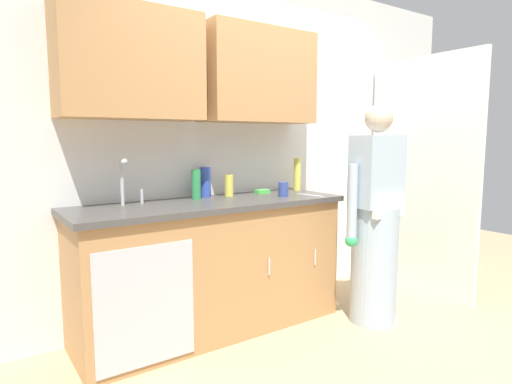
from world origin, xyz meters
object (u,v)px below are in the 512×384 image
object	(u,v)px
sponge	(262,192)
bottle_dish_liquid	(196,184)
sink	(136,210)
bottle_cleaner_spray	(297,174)
bottle_water_tall	(205,182)
person_at_sink	(375,232)
cup_by_sink	(283,189)
knife_on_counter	(310,195)
bottle_water_short	(229,186)

from	to	relation	value
sponge	bottle_dish_liquid	bearing A→B (deg)	-179.85
sink	bottle_cleaner_spray	distance (m)	1.45
bottle_water_tall	bottle_dish_liquid	distance (m)	0.12
bottle_cleaner_spray	person_at_sink	bearing A→B (deg)	-77.34
bottle_cleaner_spray	bottle_water_tall	bearing A→B (deg)	175.57
person_at_sink	bottle_dish_liquid	size ratio (longest dim) A/B	7.48
bottle_cleaner_spray	cup_by_sink	size ratio (longest dim) A/B	2.49
bottle_dish_liquid	knife_on_counter	world-z (taller)	bottle_dish_liquid
bottle_water_tall	cup_by_sink	size ratio (longest dim) A/B	2.06
sink	bottle_water_tall	world-z (taller)	sink
bottle_water_tall	knife_on_counter	bearing A→B (deg)	-28.21
sink	person_at_sink	xyz separation A→B (m)	(1.60, -0.58, -0.23)
bottle_water_tall	bottle_cleaner_spray	bearing A→B (deg)	-4.43
bottle_dish_liquid	bottle_cleaner_spray	world-z (taller)	bottle_cleaner_spray
cup_by_sink	sponge	size ratio (longest dim) A/B	1.00
bottle_water_short	bottle_cleaner_spray	distance (m)	0.67
bottle_water_tall	sponge	xyz separation A→B (m)	(0.48, -0.06, -0.10)
sink	bottle_dish_liquid	xyz separation A→B (m)	(0.49, 0.14, 0.12)
bottle_water_short	bottle_cleaner_spray	size ratio (longest dim) A/B	0.60
sink	cup_by_sink	distance (m)	1.11
person_at_sink	sponge	xyz separation A→B (m)	(-0.52, 0.72, 0.26)
bottle_water_tall	knife_on_counter	world-z (taller)	bottle_water_tall
bottle_water_short	bottle_water_tall	size ratio (longest dim) A/B	0.72
bottle_cleaner_spray	sponge	xyz separation A→B (m)	(-0.36, 0.00, -0.12)
bottle_dish_liquid	bottle_water_tall	bearing A→B (deg)	30.79
bottle_dish_liquid	bottle_cleaner_spray	xyz separation A→B (m)	(0.95, -0.00, 0.03)
bottle_water_tall	knife_on_counter	xyz separation A→B (m)	(0.71, -0.38, -0.11)
knife_on_counter	cup_by_sink	bearing A→B (deg)	-118.61
bottle_dish_liquid	knife_on_counter	bearing A→B (deg)	-21.22
person_at_sink	cup_by_sink	distance (m)	0.75
sink	person_at_sink	bearing A→B (deg)	-19.82
bottle_cleaner_spray	knife_on_counter	bearing A→B (deg)	-112.72
person_at_sink	cup_by_sink	xyz separation A→B (m)	(-0.49, 0.48, 0.30)
cup_by_sink	knife_on_counter	distance (m)	0.22
cup_by_sink	bottle_cleaner_spray	bearing A→B (deg)	35.43
bottle_water_tall	cup_by_sink	world-z (taller)	bottle_water_tall
bottle_dish_liquid	bottle_water_short	bearing A→B (deg)	1.19
cup_by_sink	person_at_sink	bearing A→B (deg)	-43.83
bottle_water_tall	sponge	bearing A→B (deg)	-7.38
sink	bottle_water_short	bearing A→B (deg)	10.50
person_at_sink	cup_by_sink	world-z (taller)	person_at_sink
sink	cup_by_sink	size ratio (longest dim) A/B	4.55
bottle_dish_liquid	knife_on_counter	size ratio (longest dim) A/B	0.90
bottle_water_short	bottle_water_tall	world-z (taller)	bottle_water_tall
bottle_dish_liquid	cup_by_sink	size ratio (longest dim) A/B	1.97
person_at_sink	bottle_water_tall	bearing A→B (deg)	142.10
bottle_water_tall	sponge	distance (m)	0.49
bottle_water_tall	cup_by_sink	bearing A→B (deg)	-30.98
person_at_sink	cup_by_sink	bearing A→B (deg)	136.17
bottle_cleaner_spray	knife_on_counter	world-z (taller)	bottle_cleaner_spray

